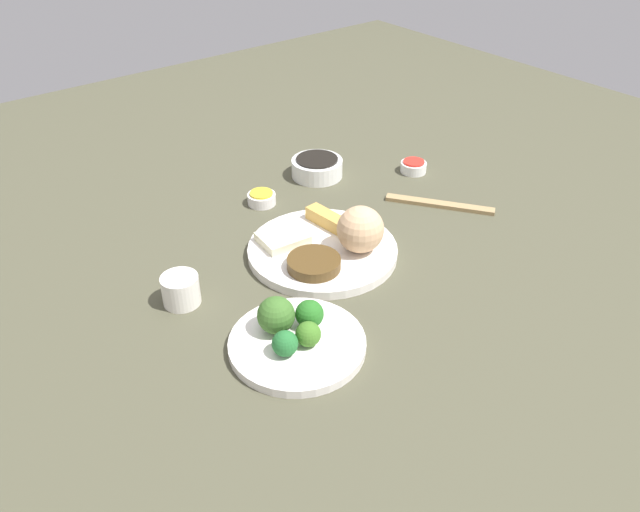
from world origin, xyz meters
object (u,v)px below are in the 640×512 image
Objects in this scene: main_plate at (321,249)px; sauce_ramekin_hot_mustard at (262,199)px; teacup at (181,290)px; soy_sauce_bowl at (317,168)px; sauce_ramekin_sweet_and_sour at (413,167)px; chopsticks_pair at (440,204)px; broccoli_plate at (297,344)px.

sauce_ramekin_hot_mustard reaches higher than main_plate.
soy_sauce_bowl is at bearing -154.58° from teacup.
sauce_ramekin_sweet_and_sour is 0.94× the size of teacup.
sauce_ramekin_hot_mustard is at bearing -94.87° from main_plate.
sauce_ramekin_sweet_and_sour and sauce_ramekin_hot_mustard have the same top height.
sauce_ramekin_hot_mustard is at bearing -40.16° from chopsticks_pair.
broccoli_plate is 3.57× the size of sauce_ramekin_hot_mustard.
sauce_ramekin_sweet_and_sour reaches higher than broccoli_plate.
soy_sauce_bowl reaches higher than broccoli_plate.
main_plate is 2.42× the size of soy_sauce_bowl.
soy_sauce_bowl is 0.27m from chopsticks_pair.
teacup is at bearing -68.34° from broccoli_plate.
sauce_ramekin_sweet_and_sour is at bearing 146.78° from soy_sauce_bowl.
broccoli_plate is at bearing 18.15° from chopsticks_pair.
main_plate is 4.70× the size of sauce_ramekin_sweet_and_sour.
teacup reaches higher than soy_sauce_bowl.
soy_sauce_bowl reaches higher than sauce_ramekin_sweet_and_sour.
soy_sauce_bowl is (-0.36, -0.40, 0.01)m from broccoli_plate.
soy_sauce_bowl reaches higher than main_plate.
sauce_ramekin_sweet_and_sour is 0.62m from teacup.
main_plate is at bearing -3.32° from chopsticks_pair.
main_plate is 0.37m from sauce_ramekin_sweet_and_sour.
chopsticks_pair is (-0.27, 0.23, -0.01)m from sauce_ramekin_hot_mustard.
soy_sauce_bowl is 0.16m from sauce_ramekin_hot_mustard.
sauce_ramekin_hot_mustard is at bearing -117.42° from broccoli_plate.
sauce_ramekin_hot_mustard reaches higher than broccoli_plate.
sauce_ramekin_sweet_and_sour is 1.00× the size of sauce_ramekin_hot_mustard.
broccoli_plate is at bearing 43.40° from main_plate.
main_plate is 4.70× the size of sauce_ramekin_hot_mustard.
sauce_ramekin_sweet_and_sour is at bearing -161.04° from main_plate.
teacup reaches higher than sauce_ramekin_sweet_and_sour.
main_plate is 1.31× the size of broccoli_plate.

